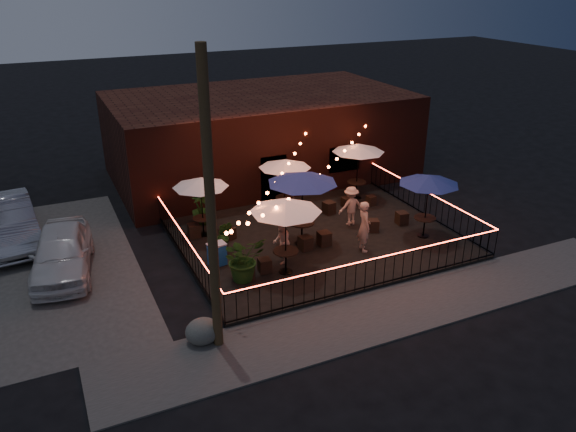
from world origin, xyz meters
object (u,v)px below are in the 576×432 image
cafe_table_0 (286,207)px  cafe_table_2 (302,179)px  cafe_table_4 (429,180)px  cafe_table_3 (285,164)px  cooler (217,254)px  cafe_table_5 (358,149)px  boulder (203,331)px  utility_pole (211,211)px  cafe_table_1 (201,183)px

cafe_table_0 → cafe_table_2: 2.21m
cafe_table_4 → cafe_table_3: bearing=132.8°
cafe_table_0 → cooler: bearing=142.7°
cafe_table_5 → boulder: 11.81m
cafe_table_3 → utility_pole: bearing=-126.3°
cafe_table_1 → cafe_table_0: bearing=-67.3°
cafe_table_4 → cafe_table_5: size_ratio=0.96×
cafe_table_4 → boulder: size_ratio=2.94×
cafe_table_2 → boulder: 6.87m
cafe_table_4 → cooler: size_ratio=3.41×
cafe_table_2 → cafe_table_3: 2.91m
utility_pole → cafe_table_1: 7.00m
cafe_table_2 → cafe_table_0: bearing=-130.1°
utility_pole → cooler: (1.33, 4.11, -3.44)m
cooler → boulder: (-1.69, -3.83, -0.19)m
cafe_table_0 → cafe_table_4: bearing=3.1°
cafe_table_2 → cafe_table_5: size_ratio=0.97×
cafe_table_0 → boulder: (-3.60, -2.38, -2.14)m
utility_pole → cafe_table_2: size_ratio=2.87×
cooler → cafe_table_5: bearing=15.7°
cafe_table_1 → boulder: bearing=-107.2°
cafe_table_0 → cafe_table_5: 7.33m
utility_pole → boulder: (-0.35, 0.28, -3.64)m
cafe_table_4 → cooler: (-7.81, 1.13, -1.84)m
cooler → cafe_table_2: bearing=-4.0°
cafe_table_5 → cafe_table_1: bearing=-173.6°
cafe_table_0 → cooler: cafe_table_0 is taller
utility_pole → cafe_table_5: bearing=39.9°
cafe_table_5 → cooler: size_ratio=3.57×
boulder → cafe_table_2: bearing=39.0°
cafe_table_5 → cooler: bearing=-156.4°
cafe_table_4 → cafe_table_5: cafe_table_5 is taller
cooler → cafe_table_4: bearing=-16.2°
cafe_table_1 → cafe_table_5: 7.29m
cafe_table_3 → cooler: (-3.93, -3.05, -1.73)m
cafe_table_0 → cooler: size_ratio=3.73×
cafe_table_0 → cooler: 3.09m
utility_pole → cafe_table_0: bearing=39.4°
cafe_table_3 → cafe_table_5: bearing=3.8°
cooler → utility_pole: bearing=-115.9°
cafe_table_2 → cafe_table_4: (4.47, -1.36, -0.29)m
utility_pole → cafe_table_1: (1.60, 6.58, -1.76)m
cafe_table_1 → cafe_table_4: cafe_table_4 is taller
utility_pole → cafe_table_4: (9.14, 2.98, -1.60)m
cafe_table_4 → cafe_table_5: (-0.30, 4.42, 0.02)m
utility_pole → cafe_table_4: bearing=18.1°
utility_pole → cafe_table_4: size_ratio=2.93×
cafe_table_3 → cafe_table_4: cafe_table_4 is taller
cafe_table_1 → utility_pole: bearing=-103.7°
cafe_table_1 → cafe_table_2: bearing=-36.1°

